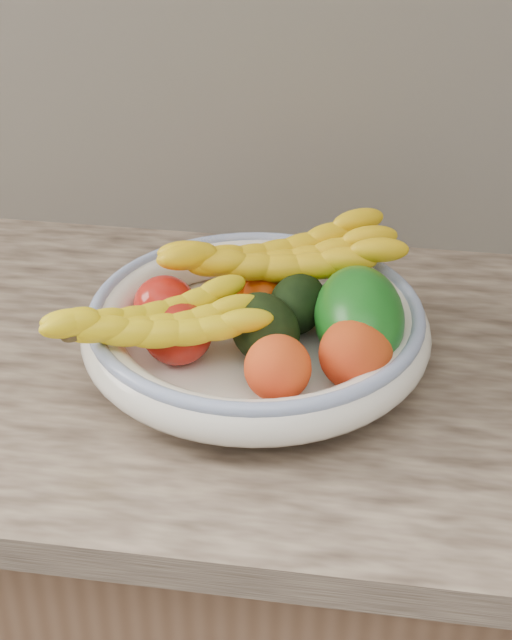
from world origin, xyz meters
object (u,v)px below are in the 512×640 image
object	(u,v)px
fruit_bowl	(256,329)
banana_bunch_back	(279,264)
banana_bunch_front	(155,329)
green_mango	(359,318)

from	to	relation	value
fruit_bowl	banana_bunch_back	xyz separation A→B (m)	(0.02, 0.08, 0.04)
fruit_bowl	banana_bunch_front	bearing A→B (deg)	-145.04
green_mango	banana_bunch_front	size ratio (longest dim) A/B	0.58
fruit_bowl	banana_bunch_back	distance (m)	0.09
banana_bunch_front	banana_bunch_back	bearing A→B (deg)	22.88
fruit_bowl	green_mango	bearing A→B (deg)	-2.44
green_mango	banana_bunch_front	world-z (taller)	green_mango
banana_bunch_back	banana_bunch_front	xyz separation A→B (m)	(-0.11, -0.15, -0.01)
banana_bunch_front	fruit_bowl	bearing A→B (deg)	4.69
banana_bunch_back	banana_bunch_front	size ratio (longest dim) A/B	1.19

